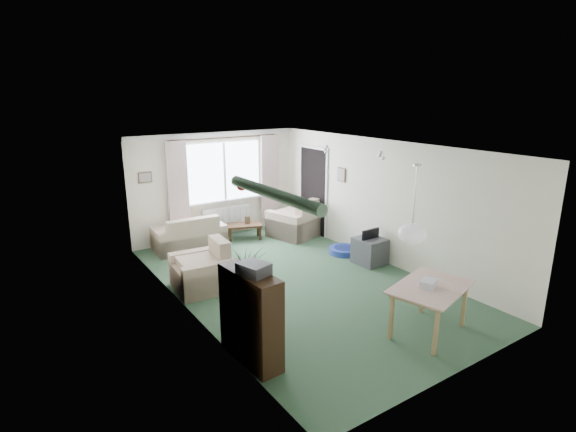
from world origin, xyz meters
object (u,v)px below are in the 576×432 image
coffee_table (244,231)px  dining_table (429,310)px  pet_bed (344,250)px  sofa (189,232)px  bookshelf (251,317)px  tv_cube (370,251)px  armchair_left (201,265)px  houseplant (247,296)px  armchair_corner (294,217)px

coffee_table → dining_table: size_ratio=0.71×
coffee_table → pet_bed: bearing=-57.9°
coffee_table → sofa: bearing=176.9°
bookshelf → tv_cube: size_ratio=2.12×
sofa → tv_cube: (2.61, -2.78, -0.11)m
bookshelf → pet_bed: bearing=29.1°
bookshelf → dining_table: bookshelf is taller
armchair_left → dining_table: size_ratio=0.86×
houseplant → armchair_corner: bearing=47.6°
armchair_corner → sofa: bearing=-28.2°
armchair_corner → houseplant: size_ratio=0.79×
sofa → houseplant: houseplant is taller
pet_bed → sofa: bearing=140.9°
tv_cube → pet_bed: 0.73m
bookshelf → tv_cube: 3.89m
armchair_corner → dining_table: size_ratio=0.93×
armchair_left → coffee_table: 2.74m
armchair_corner → coffee_table: bearing=-38.4°
armchair_corner → bookshelf: bookshelf is taller
bookshelf → pet_bed: bookshelf is taller
coffee_table → armchair_left: bearing=-133.9°
tv_cube → coffee_table: bearing=114.1°
armchair_left → houseplant: houseplant is taller
armchair_corner → tv_cube: bearing=79.7°
armchair_corner → pet_bed: bearing=80.4°
sofa → coffee_table: sofa is taller
coffee_table → tv_cube: 3.01m
bookshelf → armchair_corner: bearing=45.1°
tv_cube → pet_bed: tv_cube is taller
sofa → armchair_corner: bearing=170.0°
armchair_left → bookshelf: bookshelf is taller
sofa → coffee_table: size_ratio=1.90×
houseplant → coffee_table: bearing=62.2°
bookshelf → houseplant: (0.19, 0.44, 0.05)m
bookshelf → pet_bed: size_ratio=1.93×
houseplant → armchair_left: bearing=85.5°
armchair_left → coffee_table: (1.89, 1.97, -0.24)m
dining_table → bookshelf: bearing=161.7°
sofa → dining_table: bearing=107.9°
coffee_table → pet_bed: coffee_table is taller
houseplant → tv_cube: (3.35, 1.15, -0.39)m
armchair_corner → houseplant: 4.64m
armchair_corner → pet_bed: size_ratio=1.65×
armchair_left → houseplant: size_ratio=0.72×
sofa → bookshelf: size_ratio=1.24×
bookshelf → dining_table: size_ratio=1.09×
sofa → pet_bed: (2.56, -2.08, -0.31)m
armchair_corner → dining_table: armchair_corner is taller
armchair_corner → bookshelf: (-3.32, -3.86, 0.14)m
houseplant → pet_bed: bearing=29.4°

